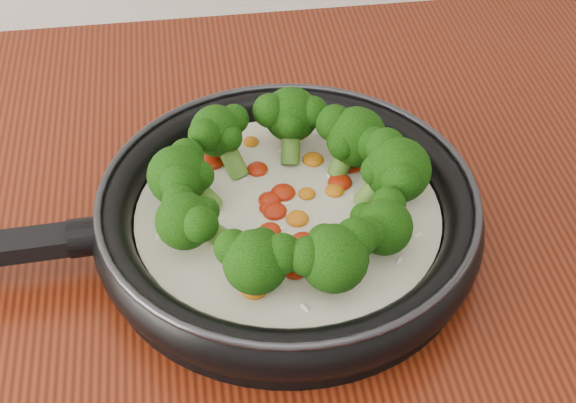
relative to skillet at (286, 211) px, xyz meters
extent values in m
cylinder|color=black|center=(0.00, 0.00, -0.03)|extent=(0.36, 0.36, 0.01)
torus|color=black|center=(0.00, 0.00, -0.01)|extent=(0.37, 0.37, 0.04)
torus|color=#2D2D33|center=(0.00, 0.00, 0.02)|extent=(0.36, 0.36, 0.01)
cylinder|color=black|center=(-0.18, -0.01, 0.00)|extent=(0.03, 0.04, 0.04)
cylinder|color=beige|center=(0.00, 0.00, -0.01)|extent=(0.29, 0.29, 0.02)
ellipsoid|color=#A01C07|center=(0.01, -0.04, 0.00)|extent=(0.03, 0.03, 0.01)
ellipsoid|color=#A01C07|center=(-0.01, 0.00, 0.00)|extent=(0.03, 0.03, 0.01)
ellipsoid|color=#C5670C|center=(0.04, 0.07, 0.00)|extent=(0.03, 0.03, 0.01)
ellipsoid|color=#A01C07|center=(0.05, -0.04, 0.00)|extent=(0.03, 0.03, 0.01)
ellipsoid|color=#A01C07|center=(-0.01, 0.02, 0.00)|extent=(0.02, 0.02, 0.01)
ellipsoid|color=#C5670C|center=(0.02, 0.02, 0.00)|extent=(0.02, 0.02, 0.01)
ellipsoid|color=#A01C07|center=(-0.06, 0.08, 0.00)|extent=(0.03, 0.03, 0.01)
ellipsoid|color=#A01C07|center=(0.00, -0.04, 0.00)|extent=(0.03, 0.03, 0.01)
ellipsoid|color=#C5670C|center=(0.01, -0.01, 0.00)|extent=(0.03, 0.03, 0.01)
ellipsoid|color=#A01C07|center=(0.07, 0.06, 0.00)|extent=(0.03, 0.03, 0.01)
ellipsoid|color=#A01C07|center=(-0.02, -0.03, 0.00)|extent=(0.02, 0.02, 0.01)
ellipsoid|color=#C5670C|center=(0.05, 0.02, 0.00)|extent=(0.02, 0.02, 0.01)
ellipsoid|color=#A01C07|center=(-0.02, 0.06, 0.00)|extent=(0.02, 0.02, 0.01)
ellipsoid|color=#A01C07|center=(0.00, -0.07, 0.00)|extent=(0.03, 0.03, 0.01)
ellipsoid|color=#C5670C|center=(-0.02, 0.11, 0.00)|extent=(0.02, 0.02, 0.01)
ellipsoid|color=#A01C07|center=(-0.02, 0.01, 0.00)|extent=(0.02, 0.02, 0.01)
ellipsoid|color=#A01C07|center=(0.00, 0.03, 0.00)|extent=(0.03, 0.03, 0.01)
ellipsoid|color=#C5670C|center=(-0.04, -0.09, 0.00)|extent=(0.03, 0.03, 0.01)
ellipsoid|color=#A01C07|center=(-0.02, -0.02, 0.00)|extent=(0.03, 0.03, 0.01)
ellipsoid|color=#A01C07|center=(0.06, 0.03, 0.00)|extent=(0.03, 0.03, 0.01)
ellipsoid|color=white|center=(0.09, -0.07, 0.00)|extent=(0.01, 0.01, 0.00)
ellipsoid|color=white|center=(0.10, -0.04, 0.00)|extent=(0.01, 0.01, 0.00)
ellipsoid|color=white|center=(0.06, 0.09, 0.00)|extent=(0.01, 0.01, 0.00)
ellipsoid|color=white|center=(0.01, 0.09, 0.00)|extent=(0.01, 0.01, 0.00)
ellipsoid|color=white|center=(0.11, -0.05, 0.00)|extent=(0.01, 0.01, 0.00)
ellipsoid|color=white|center=(0.01, 0.00, 0.00)|extent=(0.01, 0.01, 0.00)
ellipsoid|color=white|center=(0.01, -0.08, 0.00)|extent=(0.01, 0.01, 0.00)
ellipsoid|color=white|center=(-0.09, 0.09, 0.00)|extent=(0.01, 0.01, 0.00)
ellipsoid|color=white|center=(-0.03, -0.09, 0.00)|extent=(0.01, 0.01, 0.00)
ellipsoid|color=white|center=(0.05, 0.11, 0.00)|extent=(0.01, 0.01, 0.00)
ellipsoid|color=white|center=(-0.10, 0.02, 0.00)|extent=(0.01, 0.01, 0.00)
ellipsoid|color=white|center=(-0.08, 0.08, 0.00)|extent=(0.01, 0.01, 0.00)
ellipsoid|color=white|center=(0.05, 0.04, 0.00)|extent=(0.01, 0.01, 0.00)
ellipsoid|color=white|center=(0.06, -0.05, 0.00)|extent=(0.01, 0.01, 0.00)
ellipsoid|color=white|center=(-0.01, -0.02, 0.00)|extent=(0.01, 0.01, 0.00)
ellipsoid|color=white|center=(-0.03, 0.05, 0.00)|extent=(0.01, 0.01, 0.00)
ellipsoid|color=white|center=(0.00, 0.00, 0.00)|extent=(0.01, 0.01, 0.00)
ellipsoid|color=white|center=(0.07, 0.01, 0.00)|extent=(0.01, 0.01, 0.00)
ellipsoid|color=white|center=(-0.02, 0.02, 0.00)|extent=(0.01, 0.01, 0.00)
ellipsoid|color=white|center=(0.00, -0.12, 0.00)|extent=(0.01, 0.01, 0.00)
ellipsoid|color=white|center=(-0.12, -0.02, 0.00)|extent=(0.01, 0.01, 0.00)
ellipsoid|color=white|center=(0.07, -0.06, 0.00)|extent=(0.01, 0.01, 0.00)
ellipsoid|color=white|center=(0.00, 0.01, 0.00)|extent=(0.01, 0.01, 0.00)
cylinder|color=#58872C|center=(0.08, 0.00, 0.01)|extent=(0.04, 0.02, 0.04)
sphere|color=black|center=(0.10, 0.00, 0.04)|extent=(0.06, 0.06, 0.06)
sphere|color=black|center=(0.10, 0.02, 0.04)|extent=(0.04, 0.04, 0.04)
sphere|color=black|center=(0.10, -0.02, 0.04)|extent=(0.04, 0.04, 0.04)
sphere|color=black|center=(0.08, 0.00, 0.04)|extent=(0.03, 0.03, 0.03)
cylinder|color=#58872C|center=(0.06, 0.05, 0.01)|extent=(0.04, 0.04, 0.04)
sphere|color=black|center=(0.08, 0.06, 0.03)|extent=(0.06, 0.06, 0.06)
sphere|color=black|center=(0.06, 0.07, 0.04)|extent=(0.04, 0.04, 0.04)
sphere|color=black|center=(0.09, 0.04, 0.04)|extent=(0.04, 0.04, 0.03)
sphere|color=black|center=(0.06, 0.05, 0.03)|extent=(0.03, 0.03, 0.03)
cylinder|color=#58872C|center=(0.02, 0.08, 0.01)|extent=(0.03, 0.04, 0.04)
sphere|color=black|center=(0.02, 0.10, 0.03)|extent=(0.06, 0.06, 0.05)
sphere|color=black|center=(0.00, 0.10, 0.04)|extent=(0.04, 0.04, 0.03)
sphere|color=black|center=(0.04, 0.09, 0.04)|extent=(0.03, 0.03, 0.03)
sphere|color=black|center=(0.02, 0.08, 0.04)|extent=(0.03, 0.03, 0.03)
cylinder|color=#58872C|center=(-0.04, 0.07, 0.01)|extent=(0.04, 0.04, 0.04)
sphere|color=black|center=(-0.06, 0.08, 0.04)|extent=(0.05, 0.05, 0.05)
sphere|color=black|center=(-0.07, 0.07, 0.04)|extent=(0.03, 0.03, 0.03)
sphere|color=black|center=(-0.04, 0.09, 0.04)|extent=(0.03, 0.03, 0.03)
sphere|color=black|center=(-0.04, 0.07, 0.04)|extent=(0.03, 0.03, 0.02)
cylinder|color=#58872C|center=(-0.08, 0.02, 0.01)|extent=(0.04, 0.03, 0.04)
sphere|color=black|center=(-0.10, 0.02, 0.03)|extent=(0.06, 0.06, 0.06)
sphere|color=black|center=(-0.09, 0.00, 0.04)|extent=(0.04, 0.04, 0.03)
sphere|color=black|center=(-0.09, 0.04, 0.04)|extent=(0.03, 0.03, 0.03)
sphere|color=black|center=(-0.08, 0.02, 0.04)|extent=(0.03, 0.03, 0.03)
cylinder|color=#58872C|center=(-0.07, -0.03, 0.01)|extent=(0.04, 0.03, 0.04)
sphere|color=black|center=(-0.09, -0.04, 0.03)|extent=(0.05, 0.05, 0.05)
sphere|color=black|center=(-0.08, -0.05, 0.04)|extent=(0.03, 0.03, 0.03)
sphere|color=black|center=(-0.10, -0.02, 0.04)|extent=(0.03, 0.03, 0.03)
sphere|color=black|center=(-0.07, -0.03, 0.04)|extent=(0.03, 0.03, 0.02)
cylinder|color=#58872C|center=(-0.03, -0.07, 0.01)|extent=(0.03, 0.04, 0.04)
sphere|color=black|center=(-0.04, -0.09, 0.03)|extent=(0.06, 0.06, 0.05)
sphere|color=black|center=(-0.02, -0.09, 0.04)|extent=(0.04, 0.04, 0.03)
sphere|color=black|center=(-0.05, -0.08, 0.04)|extent=(0.03, 0.03, 0.03)
sphere|color=black|center=(-0.03, -0.07, 0.04)|extent=(0.03, 0.03, 0.03)
cylinder|color=#58872C|center=(0.02, -0.08, 0.02)|extent=(0.03, 0.04, 0.04)
sphere|color=black|center=(0.03, -0.10, 0.04)|extent=(0.06, 0.06, 0.06)
sphere|color=black|center=(0.04, -0.09, 0.04)|extent=(0.04, 0.04, 0.04)
sphere|color=black|center=(0.00, -0.10, 0.04)|extent=(0.03, 0.03, 0.03)
sphere|color=black|center=(0.02, -0.08, 0.04)|extent=(0.03, 0.03, 0.03)
cylinder|color=#58872C|center=(0.06, -0.05, 0.01)|extent=(0.04, 0.04, 0.04)
sphere|color=black|center=(0.08, -0.06, 0.03)|extent=(0.05, 0.05, 0.05)
sphere|color=black|center=(0.08, -0.04, 0.04)|extent=(0.03, 0.03, 0.03)
sphere|color=black|center=(0.06, -0.07, 0.04)|extent=(0.03, 0.03, 0.03)
sphere|color=black|center=(0.06, -0.05, 0.03)|extent=(0.03, 0.03, 0.02)
camera|label=1|loc=(-0.08, -0.56, 0.53)|focal=52.71mm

